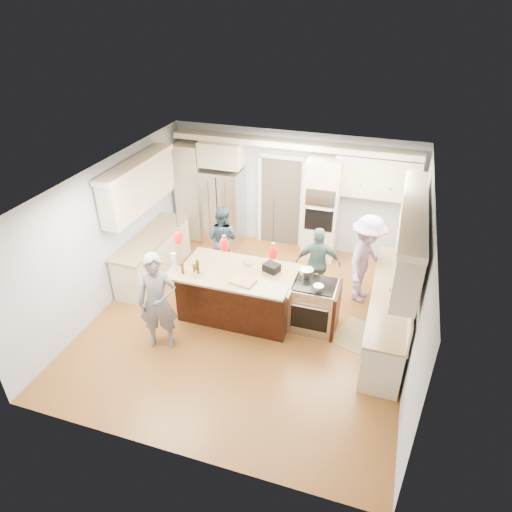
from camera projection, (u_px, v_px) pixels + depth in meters
The scene contains 23 objects.
ground_plane at pixel (250, 318), 8.47m from camera, with size 6.00×6.00×0.00m, color olive.
room_shell at pixel (249, 232), 7.54m from camera, with size 5.54×6.04×2.72m.
refrigerator at pixel (223, 207), 10.58m from camera, with size 0.90×0.70×1.80m, color #B7B7BC.
oven_column at pixel (322, 209), 9.86m from camera, with size 0.72×0.69×2.30m.
back_upper_cabinets at pixel (257, 177), 10.07m from camera, with size 5.30×0.61×2.54m.
right_counter_run at pixel (396, 286), 7.53m from camera, with size 0.64×3.10×2.51m.
left_cabinets at pixel (148, 230), 9.23m from camera, with size 0.64×2.30×2.51m.
kitchen_island at pixel (238, 292), 8.35m from camera, with size 2.10×1.46×1.12m.
island_range at pixel (315, 306), 8.05m from camera, with size 0.82×0.71×0.92m.
pendant_lights at pixel (224, 244), 7.20m from camera, with size 1.75×0.15×1.03m.
person_bar_end at pixel (158, 302), 7.43m from camera, with size 0.64×0.42×1.77m, color slate.
person_far_left at pixel (223, 239), 9.58m from camera, with size 0.71×0.56×1.47m, color #2F465C.
person_far_right at pixel (318, 263), 8.74m from camera, with size 0.87×0.36×1.48m, color slate.
person_range_side at pixel (366, 259), 8.57m from camera, with size 1.15×0.66×1.78m, color #9679A3.
floor_rug at pixel (354, 334), 8.07m from camera, with size 0.60×0.87×0.01m, color #937F50.
water_bottle at pixel (174, 262), 7.74m from camera, with size 0.08×0.08×0.33m, color silver.
beer_bottle_a at pixel (182, 268), 7.67m from camera, with size 0.05×0.05×0.21m, color #4F2F0E.
beer_bottle_b at pixel (194, 270), 7.63m from camera, with size 0.05×0.05×0.21m, color #4F2F0E.
beer_bottle_c at pixel (197, 267), 7.68m from camera, with size 0.06×0.06×0.26m, color #4F2F0E.
drink_can at pixel (195, 274), 7.60m from camera, with size 0.07×0.07×0.13m, color #B7B7BC.
cutting_board at pixel (243, 281), 7.50m from camera, with size 0.40×0.28×0.03m, color tan.
pot_large at pixel (307, 273), 7.99m from camera, with size 0.24×0.24×0.14m, color #B7B7BC.
pot_small at pixel (318, 288), 7.64m from camera, with size 0.18×0.18×0.09m, color #B7B7BC.
Camera 1 is at (2.16, -6.32, 5.33)m, focal length 32.00 mm.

